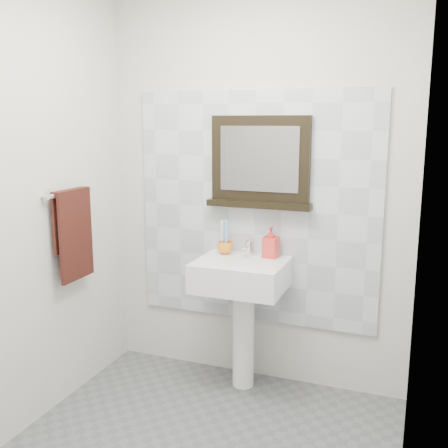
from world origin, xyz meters
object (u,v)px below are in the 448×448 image
at_px(framed_mirror, 260,164).
at_px(hand_towel, 73,227).
at_px(toothbrush_cup, 225,248).
at_px(soap_dispenser, 271,242).
at_px(pedestal_sink, 241,289).

xyz_separation_m(framed_mirror, hand_towel, (-0.98, -0.61, -0.36)).
xyz_separation_m(toothbrush_cup, soap_dispenser, (0.30, 0.02, 0.06)).
height_order(pedestal_sink, hand_towel, hand_towel).
bearing_deg(toothbrush_cup, pedestal_sink, -37.12).
relative_size(pedestal_sink, hand_towel, 1.75).
height_order(pedestal_sink, soap_dispenser, soap_dispenser).
distance_m(pedestal_sink, hand_towel, 1.09).
bearing_deg(hand_towel, soap_dispenser, 27.31).
bearing_deg(hand_towel, toothbrush_cup, 34.93).
xyz_separation_m(pedestal_sink, framed_mirror, (0.05, 0.19, 0.77)).
height_order(framed_mirror, hand_towel, framed_mirror).
bearing_deg(hand_towel, framed_mirror, 31.71).
bearing_deg(framed_mirror, soap_dispenser, -29.01).
bearing_deg(soap_dispenser, framed_mirror, 157.84).
xyz_separation_m(pedestal_sink, toothbrush_cup, (-0.16, 0.12, 0.22)).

